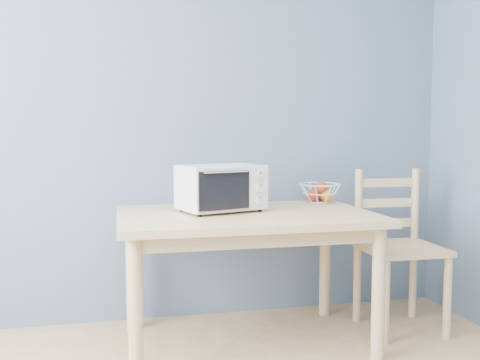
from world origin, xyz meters
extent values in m
cube|color=slate|center=(0.00, 2.25, 1.30)|extent=(4.00, 0.01, 2.60)
cube|color=#D6B280|center=(0.53, 1.70, 0.73)|extent=(1.40, 0.90, 0.04)
cylinder|color=#D6B280|center=(-0.09, 1.33, 0.35)|extent=(0.07, 0.07, 0.71)
cylinder|color=#D6B280|center=(1.15, 1.33, 0.35)|extent=(0.07, 0.07, 0.71)
cylinder|color=#D6B280|center=(-0.09, 2.07, 0.35)|extent=(0.07, 0.07, 0.71)
cylinder|color=#D6B280|center=(1.15, 2.07, 0.35)|extent=(0.07, 0.07, 0.71)
cube|color=silver|center=(0.40, 1.77, 0.89)|extent=(0.51, 0.42, 0.25)
cube|color=black|center=(0.34, 1.76, 0.89)|extent=(0.35, 0.33, 0.19)
cube|color=black|center=(0.39, 1.61, 0.89)|extent=(0.29, 0.10, 0.21)
cylinder|color=silver|center=(0.39, 1.59, 0.99)|extent=(0.26, 0.09, 0.01)
cube|color=silver|center=(0.59, 1.68, 0.89)|extent=(0.12, 0.04, 0.23)
cylinder|color=black|center=(0.25, 1.61, 0.76)|extent=(0.02, 0.02, 0.01)
cylinder|color=black|center=(0.61, 1.72, 0.76)|extent=(0.02, 0.02, 0.01)
cylinder|color=black|center=(0.18, 1.83, 0.76)|extent=(0.02, 0.02, 0.01)
cylinder|color=black|center=(0.54, 1.94, 0.76)|extent=(0.02, 0.02, 0.01)
cylinder|color=silver|center=(0.60, 1.67, 0.96)|extent=(0.05, 0.03, 0.04)
cylinder|color=silver|center=(0.60, 1.67, 0.89)|extent=(0.05, 0.03, 0.04)
cylinder|color=silver|center=(0.60, 1.67, 0.82)|extent=(0.05, 0.03, 0.04)
torus|color=white|center=(1.08, 2.00, 0.87)|extent=(0.32, 0.32, 0.01)
torus|color=white|center=(1.08, 2.00, 0.81)|extent=(0.25, 0.25, 0.01)
torus|color=white|center=(1.08, 2.00, 0.76)|extent=(0.15, 0.15, 0.01)
sphere|color=red|center=(1.04, 2.01, 0.80)|extent=(0.08, 0.08, 0.08)
sphere|color=orange|center=(1.12, 1.98, 0.80)|extent=(0.08, 0.08, 0.08)
sphere|color=tan|center=(1.08, 2.05, 0.79)|extent=(0.08, 0.08, 0.08)
sphere|color=red|center=(1.09, 1.99, 0.85)|extent=(0.08, 0.08, 0.08)
cube|color=#D6B280|center=(1.49, 1.71, 0.50)|extent=(0.46, 0.46, 0.03)
cylinder|color=#D6B280|center=(1.29, 1.53, 0.24)|extent=(0.05, 0.05, 0.48)
cylinder|color=#D6B280|center=(1.68, 1.52, 0.24)|extent=(0.05, 0.05, 0.48)
cylinder|color=#D6B280|center=(1.30, 1.91, 0.24)|extent=(0.05, 0.05, 0.48)
cylinder|color=#D6B280|center=(1.69, 1.90, 0.24)|extent=(0.05, 0.05, 0.48)
cylinder|color=#D6B280|center=(1.30, 1.91, 0.72)|extent=(0.05, 0.05, 0.48)
cylinder|color=#D6B280|center=(1.69, 1.90, 0.72)|extent=(0.05, 0.05, 0.48)
cube|color=#D6B280|center=(1.49, 1.91, 0.62)|extent=(0.39, 0.03, 0.05)
cube|color=#D6B280|center=(1.49, 1.91, 0.75)|extent=(0.39, 0.03, 0.05)
cube|color=#D6B280|center=(1.49, 1.91, 0.88)|extent=(0.39, 0.03, 0.05)
camera|label=1|loc=(-0.16, -1.15, 1.18)|focal=40.00mm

